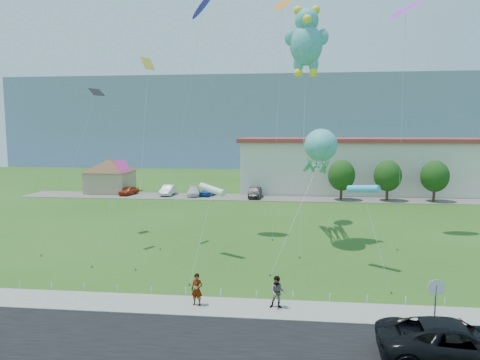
# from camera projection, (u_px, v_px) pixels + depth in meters

# --- Properties ---
(ground) EXTENTS (160.00, 160.00, 0.00)m
(ground) POSITION_uv_depth(u_px,v_px,m) (241.00, 290.00, 25.10)
(ground) COLOR #265016
(ground) RESTS_ON ground
(sidewalk) EXTENTS (80.00, 2.50, 0.10)m
(sidewalk) POSITION_uv_depth(u_px,v_px,m) (236.00, 308.00, 22.38)
(sidewalk) COLOR gray
(sidewalk) RESTS_ON ground
(parking_strip) EXTENTS (70.00, 6.00, 0.06)m
(parking_strip) POSITION_uv_depth(u_px,v_px,m) (267.00, 198.00, 59.68)
(parking_strip) COLOR #59544C
(parking_strip) RESTS_ON ground
(hill_ridge) EXTENTS (160.00, 50.00, 25.00)m
(hill_ridge) POSITION_uv_depth(u_px,v_px,m) (279.00, 122.00, 142.23)
(hill_ridge) COLOR slate
(hill_ridge) RESTS_ON ground
(pavilion) EXTENTS (9.20, 9.20, 5.00)m
(pavilion) POSITION_uv_depth(u_px,v_px,m) (110.00, 173.00, 64.84)
(pavilion) COLOR tan
(pavilion) RESTS_ON ground
(warehouse) EXTENTS (61.00, 15.00, 8.20)m
(warehouse) POSITION_uv_depth(u_px,v_px,m) (440.00, 165.00, 65.35)
(warehouse) COLOR beige
(warehouse) RESTS_ON ground
(stop_sign) EXTENTS (0.80, 0.07, 2.50)m
(stop_sign) POSITION_uv_depth(u_px,v_px,m) (436.00, 292.00, 19.73)
(stop_sign) COLOR slate
(stop_sign) RESTS_ON ground
(rope_fence) EXTENTS (26.05, 0.05, 0.50)m
(rope_fence) POSITION_uv_depth(u_px,v_px,m) (239.00, 294.00, 23.79)
(rope_fence) COLOR white
(rope_fence) RESTS_ON ground
(tree_near) EXTENTS (3.60, 3.60, 5.47)m
(tree_near) POSITION_uv_depth(u_px,v_px,m) (342.00, 175.00, 57.25)
(tree_near) COLOR #3F2B19
(tree_near) RESTS_ON ground
(tree_mid) EXTENTS (3.60, 3.60, 5.47)m
(tree_mid) POSITION_uv_depth(u_px,v_px,m) (388.00, 176.00, 56.61)
(tree_mid) COLOR #3F2B19
(tree_mid) RESTS_ON ground
(tree_far) EXTENTS (3.60, 3.60, 5.47)m
(tree_far) POSITION_uv_depth(u_px,v_px,m) (435.00, 176.00, 55.98)
(tree_far) COLOR #3F2B19
(tree_far) RESTS_ON ground
(suv) EXTENTS (6.20, 3.08, 1.69)m
(suv) POSITION_uv_depth(u_px,v_px,m) (457.00, 344.00, 16.88)
(suv) COLOR black
(suv) RESTS_ON road
(pedestrian_left) EXTENTS (0.69, 0.51, 1.71)m
(pedestrian_left) POSITION_uv_depth(u_px,v_px,m) (197.00, 290.00, 22.52)
(pedestrian_left) COLOR gray
(pedestrian_left) RESTS_ON sidewalk
(pedestrian_right) EXTENTS (0.85, 0.67, 1.71)m
(pedestrian_right) POSITION_uv_depth(u_px,v_px,m) (278.00, 292.00, 22.16)
(pedestrian_right) COLOR gray
(pedestrian_right) RESTS_ON sidewalk
(parked_car_red) EXTENTS (2.31, 3.88, 1.24)m
(parked_car_red) POSITION_uv_depth(u_px,v_px,m) (129.00, 191.00, 62.17)
(parked_car_red) COLOR #B13815
(parked_car_red) RESTS_ON parking_strip
(parked_car_silver) EXTENTS (1.55, 4.41, 1.45)m
(parked_car_silver) POSITION_uv_depth(u_px,v_px,m) (168.00, 190.00, 61.98)
(parked_car_silver) COLOR silver
(parked_car_silver) RESTS_ON parking_strip
(parked_car_white) EXTENTS (2.49, 4.60, 1.27)m
(parked_car_white) POSITION_uv_depth(u_px,v_px,m) (194.00, 191.00, 61.17)
(parked_car_white) COLOR silver
(parked_car_white) RESTS_ON parking_strip
(parked_car_blue) EXTENTS (2.64, 4.03, 1.28)m
(parked_car_blue) POSITION_uv_depth(u_px,v_px,m) (209.00, 191.00, 61.37)
(parked_car_blue) COLOR #1C469C
(parked_car_blue) RESTS_ON parking_strip
(parked_car_black) EXTENTS (1.66, 4.41, 1.44)m
(parked_car_black) POSITION_uv_depth(u_px,v_px,m) (255.00, 193.00, 59.41)
(parked_car_black) COLOR black
(parked_car_black) RESTS_ON parking_strip
(octopus_kite) EXTENTS (5.03, 14.73, 9.46)m
(octopus_kite) POSITION_uv_depth(u_px,v_px,m) (319.00, 154.00, 35.32)
(octopus_kite) COLOR teal
(octopus_kite) RESTS_ON ground
(teddy_bear_kite) EXTENTS (3.50, 6.10, 19.20)m
(teddy_bear_kite) POSITION_uv_depth(u_px,v_px,m) (306.00, 40.00, 34.22)
(teddy_bear_kite) COLOR teal
(teddy_bear_kite) RESTS_ON ground
(small_kite_cyan) EXTENTS (1.23, 5.80, 5.88)m
(small_kite_cyan) POSITION_uv_depth(u_px,v_px,m) (363.00, 189.00, 28.46)
(small_kite_cyan) COLOR #34A9EB
(small_kite_cyan) RESTS_ON ground
(small_kite_purple) EXTENTS (2.31, 6.43, 20.36)m
(small_kite_purple) POSITION_uv_depth(u_px,v_px,m) (406.00, 15.00, 36.54)
(small_kite_purple) COLOR purple
(small_kite_purple) RESTS_ON ground
(small_kite_yellow) EXTENTS (1.86, 7.89, 15.07)m
(small_kite_yellow) POSITION_uv_depth(u_px,v_px,m) (146.00, 87.00, 33.40)
(small_kite_yellow) COLOR gold
(small_kite_yellow) RESTS_ON ground
(small_kite_white) EXTENTS (0.64, 7.47, 5.44)m
(small_kite_white) POSITION_uv_depth(u_px,v_px,m) (212.00, 190.00, 31.34)
(small_kite_white) COLOR silver
(small_kite_white) RESTS_ON ground
(small_kite_pink) EXTENTS (1.29, 5.72, 6.98)m
(small_kite_pink) POSITION_uv_depth(u_px,v_px,m) (120.00, 174.00, 32.97)
(small_kite_pink) COLOR #F33692
(small_kite_pink) RESTS_ON ground
(small_kite_blue) EXTENTS (3.61, 5.97, 20.69)m
(small_kite_blue) POSITION_uv_depth(u_px,v_px,m) (203.00, 10.00, 36.09)
(small_kite_blue) COLOR #3326D7
(small_kite_blue) RESTS_ON ground
(small_kite_black) EXTENTS (1.93, 8.51, 13.15)m
(small_kite_black) POSITION_uv_depth(u_px,v_px,m) (91.00, 110.00, 37.11)
(small_kite_black) COLOR black
(small_kite_black) RESTS_ON ground
(small_kite_orange) EXTENTS (1.80, 7.95, 22.11)m
(small_kite_orange) POSITION_uv_depth(u_px,v_px,m) (282.00, 10.00, 40.88)
(small_kite_orange) COLOR orange
(small_kite_orange) RESTS_ON ground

